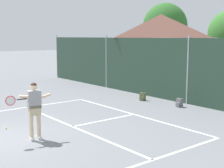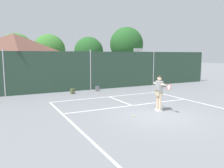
# 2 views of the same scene
# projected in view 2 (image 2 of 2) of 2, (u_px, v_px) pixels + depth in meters

# --- Properties ---
(ground_plane) EXTENTS (120.00, 120.00, 0.00)m
(ground_plane) POSITION_uv_depth(u_px,v_px,m) (159.00, 116.00, 10.72)
(ground_plane) COLOR slate
(court_markings) EXTENTS (8.30, 11.10, 0.01)m
(court_markings) POSITION_uv_depth(u_px,v_px,m) (151.00, 113.00, 11.29)
(court_markings) COLOR white
(court_markings) RESTS_ON ground
(chainlink_fence) EXTENTS (26.09, 0.09, 3.35)m
(chainlink_fence) POSITION_uv_depth(u_px,v_px,m) (91.00, 71.00, 18.46)
(chainlink_fence) COLOR #284233
(chainlink_fence) RESTS_ON ground
(basketball_hoop) EXTENTS (0.90, 0.67, 3.55)m
(basketball_hoop) POSITION_uv_depth(u_px,v_px,m) (137.00, 61.00, 21.93)
(basketball_hoop) COLOR #9E9EA3
(basketball_hoop) RESTS_ON ground
(clubhouse_building) EXTENTS (5.86, 5.85, 4.76)m
(clubhouse_building) POSITION_uv_depth(u_px,v_px,m) (15.00, 60.00, 19.34)
(clubhouse_building) COLOR silver
(clubhouse_building) RESTS_ON ground
(treeline_backdrop) EXTENTS (27.25, 4.53, 6.98)m
(treeline_backdrop) POSITION_uv_depth(u_px,v_px,m) (59.00, 47.00, 28.46)
(treeline_backdrop) COLOR brown
(treeline_backdrop) RESTS_ON ground
(tennis_player) EXTENTS (0.31, 1.44, 1.85)m
(tennis_player) POSITION_uv_depth(u_px,v_px,m) (159.00, 90.00, 11.48)
(tennis_player) COLOR silver
(tennis_player) RESTS_ON ground
(tennis_ball) EXTENTS (0.07, 0.07, 0.07)m
(tennis_ball) POSITION_uv_depth(u_px,v_px,m) (133.00, 116.00, 10.57)
(tennis_ball) COLOR #CCE033
(tennis_ball) RESTS_ON ground
(backpack_olive) EXTENTS (0.32, 0.30, 0.46)m
(backpack_olive) POSITION_uv_depth(u_px,v_px,m) (73.00, 91.00, 16.77)
(backpack_olive) COLOR #566038
(backpack_olive) RESTS_ON ground
(backpack_grey) EXTENTS (0.30, 0.27, 0.46)m
(backpack_grey) POSITION_uv_depth(u_px,v_px,m) (97.00, 89.00, 18.01)
(backpack_grey) COLOR slate
(backpack_grey) RESTS_ON ground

